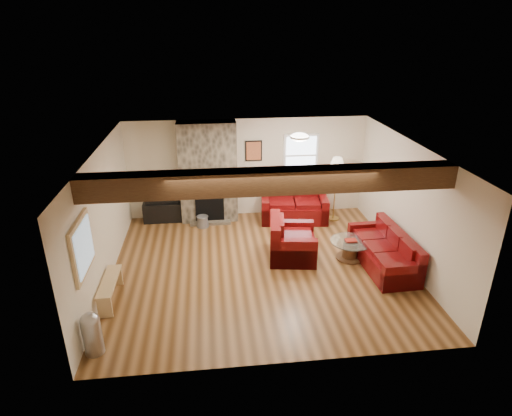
{
  "coord_description": "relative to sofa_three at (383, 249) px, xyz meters",
  "views": [
    {
      "loc": [
        -0.98,
        -7.56,
        4.58
      ],
      "look_at": [
        -0.06,
        0.4,
        1.15
      ],
      "focal_mm": 30.0,
      "sensor_mm": 36.0,
      "label": 1
    }
  ],
  "objects": [
    {
      "name": "room",
      "position": [
        -2.48,
        0.23,
        0.87
      ],
      "size": [
        8.0,
        8.0,
        8.0
      ],
      "color": "#5A3617",
      "rests_on": "ground"
    },
    {
      "name": "oak_beam",
      "position": [
        -2.48,
        -1.02,
        1.93
      ],
      "size": [
        6.0,
        0.36,
        0.38
      ],
      "primitive_type": "cube",
      "color": "#321B0F",
      "rests_on": "room"
    },
    {
      "name": "chimney_breast",
      "position": [
        -3.48,
        2.72,
        0.84
      ],
      "size": [
        1.4,
        0.67,
        2.5
      ],
      "color": "#37332B",
      "rests_on": "floor"
    },
    {
      "name": "back_window",
      "position": [
        -1.13,
        2.94,
        1.17
      ],
      "size": [
        0.9,
        0.08,
        1.1
      ],
      "primitive_type": null,
      "color": "white",
      "rests_on": "room"
    },
    {
      "name": "hatch_window",
      "position": [
        -5.44,
        -1.27,
        1.07
      ],
      "size": [
        0.08,
        1.0,
        0.9
      ],
      "primitive_type": null,
      "color": "tan",
      "rests_on": "room"
    },
    {
      "name": "ceiling_dome",
      "position": [
        -1.58,
        1.13,
        2.06
      ],
      "size": [
        0.4,
        0.4,
        0.18
      ],
      "primitive_type": null,
      "color": "silver",
      "rests_on": "room"
    },
    {
      "name": "artwork_back",
      "position": [
        -2.33,
        2.94,
        1.32
      ],
      "size": [
        0.42,
        0.06,
        0.52
      ],
      "primitive_type": null,
      "color": "black",
      "rests_on": "room"
    },
    {
      "name": "artwork_right",
      "position": [
        0.48,
        0.53,
        1.37
      ],
      "size": [
        0.06,
        0.55,
        0.42
      ],
      "primitive_type": null,
      "color": "black",
      "rests_on": "room"
    },
    {
      "name": "sofa_three",
      "position": [
        0.0,
        0.0,
        0.0
      ],
      "size": [
        0.89,
        1.99,
        0.76
      ],
      "primitive_type": null,
      "rotation": [
        0.0,
        0.0,
        -1.53
      ],
      "color": "#430A04",
      "rests_on": "floor"
    },
    {
      "name": "loveseat",
      "position": [
        -1.36,
        2.46,
        0.06
      ],
      "size": [
        1.74,
        1.12,
        0.87
      ],
      "primitive_type": null,
      "rotation": [
        0.0,
        0.0,
        -0.11
      ],
      "color": "#430A04",
      "rests_on": "floor"
    },
    {
      "name": "armchair_red",
      "position": [
        -1.77,
        0.57,
        0.06
      ],
      "size": [
        1.09,
        1.21,
        0.88
      ],
      "primitive_type": null,
      "rotation": [
        0.0,
        0.0,
        1.43
      ],
      "color": "#430A04",
      "rests_on": "floor"
    },
    {
      "name": "coffee_table",
      "position": [
        -0.57,
        0.35,
        -0.17
      ],
      "size": [
        0.85,
        0.85,
        0.44
      ],
      "color": "#422A15",
      "rests_on": "floor"
    },
    {
      "name": "tv_cabinet",
      "position": [
        -4.64,
        2.76,
        -0.13
      ],
      "size": [
        0.99,
        0.4,
        0.5
      ],
      "primitive_type": "cube",
      "color": "black",
      "rests_on": "floor"
    },
    {
      "name": "television",
      "position": [
        -4.64,
        2.76,
        0.36
      ],
      "size": [
        0.84,
        0.11,
        0.48
      ],
      "primitive_type": "imported",
      "color": "black",
      "rests_on": "tv_cabinet"
    },
    {
      "name": "floor_lamp",
      "position": [
        -0.35,
        2.35,
        1.02
      ],
      "size": [
        0.42,
        0.42,
        1.63
      ],
      "color": "tan",
      "rests_on": "floor"
    },
    {
      "name": "pine_bench",
      "position": [
        -5.31,
        -0.62,
        -0.17
      ],
      "size": [
        0.25,
        1.09,
        0.41
      ],
      "primitive_type": null,
      "color": "tan",
      "rests_on": "floor"
    },
    {
      "name": "pedal_bin",
      "position": [
        -5.3,
        -1.97,
        -0.02
      ],
      "size": [
        0.37,
        0.37,
        0.72
      ],
      "primitive_type": null,
      "rotation": [
        0.0,
        0.0,
        0.33
      ],
      "color": "#A5A5AA",
      "rests_on": "floor"
    },
    {
      "name": "coal_bucket",
      "position": [
        -3.67,
        2.29,
        -0.24
      ],
      "size": [
        0.3,
        0.3,
        0.29
      ],
      "primitive_type": null,
      "color": "gray",
      "rests_on": "floor"
    }
  ]
}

